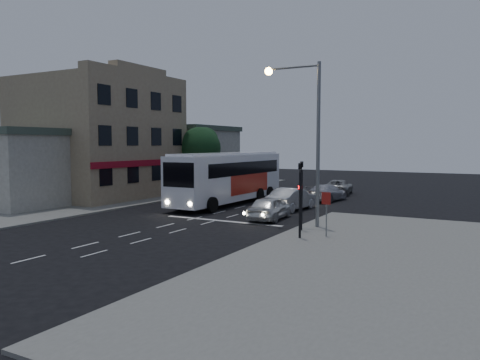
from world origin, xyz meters
The scene contains 17 objects.
ground centered at (0.00, 0.00, 0.00)m, with size 120.00×120.00×0.00m, color black.
sidewalk_near centered at (13.00, -4.00, 0.06)m, with size 12.00×24.00×0.12m, color slate.
sidewalk_far centered at (-13.00, 8.00, 0.06)m, with size 12.00×50.00×0.12m, color slate.
road_markings centered at (1.29, 3.31, 0.00)m, with size 8.00×30.55×0.01m.
tour_bus centered at (-1.68, 9.12, 2.17)m, with size 3.12×13.13×4.02m.
car_suv centered at (4.35, 3.80, 0.74)m, with size 1.75×4.34×1.48m, color silver.
car_sedan_a centered at (3.98, 8.44, 0.79)m, with size 1.68×4.82×1.59m, color silver.
car_sedan_b centered at (4.47, 14.77, 0.69)m, with size 1.94×4.78×1.39m, color silver.
car_sedan_c centered at (3.76, 20.31, 0.69)m, with size 2.28×4.95×1.38m, color #A1A1A1.
traffic_signal_main centered at (7.60, 0.78, 2.42)m, with size 0.25×0.35×4.10m.
traffic_signal_side centered at (8.30, -1.20, 2.42)m, with size 0.18×0.15×4.10m.
regulatory_sign centered at (9.30, -0.24, 1.60)m, with size 0.45×0.12×2.20m.
streetlight centered at (7.34, 2.20, 5.73)m, with size 3.32×0.44×9.00m.
main_building centered at (-13.96, 8.00, 5.16)m, with size 10.12×12.00×11.00m.
low_building_south centered at (-14.50, -0.50, 3.00)m, with size 7.40×5.40×5.70m.
low_building_north centered at (-13.50, 20.00, 3.39)m, with size 9.40×9.40×6.50m.
street_tree centered at (-8.21, 15.02, 4.50)m, with size 4.00×4.00×6.20m.
Camera 1 is at (16.47, -22.29, 4.66)m, focal length 35.00 mm.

